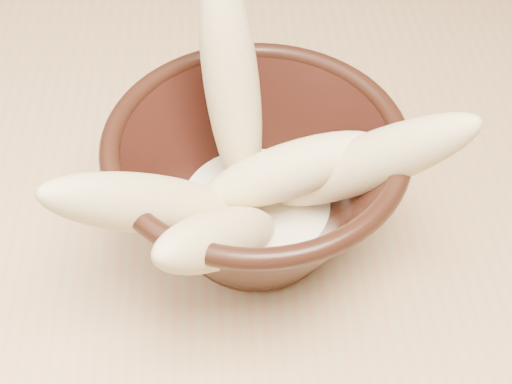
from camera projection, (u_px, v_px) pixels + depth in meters
The scene contains 8 objects.
table at pixel (443, 157), 0.71m from camera, with size 1.20×0.80×0.75m.
bowl at pixel (256, 183), 0.49m from camera, with size 0.20×0.20×0.11m.
milk_puddle at pixel (256, 208), 0.51m from camera, with size 0.11×0.11×0.02m, color beige.
banana_upright at pixel (231, 83), 0.48m from camera, with size 0.04×0.04×0.17m, color tan.
banana_left at pixel (152, 204), 0.44m from camera, with size 0.04×0.04×0.17m, color tan.
banana_right at pixel (366, 163), 0.46m from camera, with size 0.04×0.04×0.16m, color tan.
banana_across at pixel (289, 171), 0.48m from camera, with size 0.04×0.04×0.13m, color tan.
banana_front at pixel (220, 239), 0.44m from camera, with size 0.04×0.04×0.13m, color tan.
Camera 1 is at (-0.22, -0.49, 1.18)m, focal length 50.00 mm.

